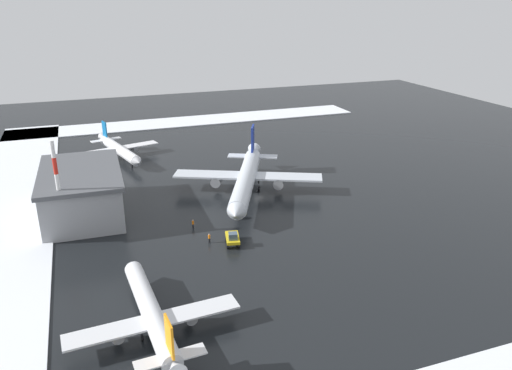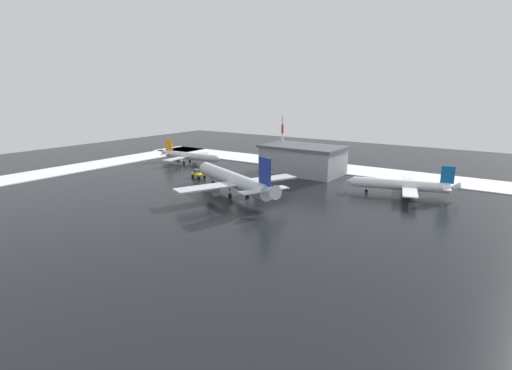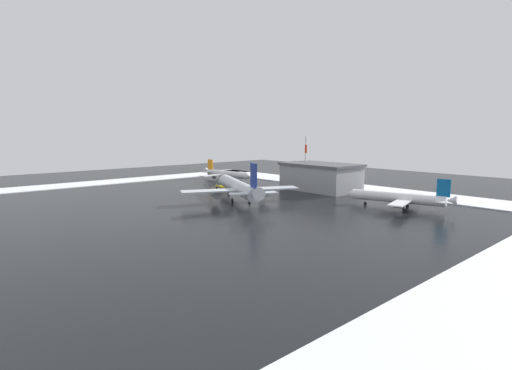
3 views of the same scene
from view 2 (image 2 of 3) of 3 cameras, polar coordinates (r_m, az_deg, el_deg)
ground_plane at (r=96.23m, az=-3.14°, el=-2.04°), size 240.00×240.00×0.00m
snow_bank_far at (r=138.22m, az=9.54°, el=2.63°), size 152.00×16.00×0.26m
snow_bank_right at (r=145.98m, az=-24.56°, el=2.16°), size 14.00×116.00×0.26m
airplane_foreground_jet at (r=99.42m, az=-3.16°, el=0.73°), size 36.52×31.02×11.51m
airplane_parked_starboard at (r=105.59m, az=20.21°, el=0.01°), size 26.53×22.28×8.00m
airplane_distant_tail at (r=144.60m, az=-9.41°, el=4.10°), size 26.27×21.81×7.80m
pushback_tug at (r=120.34m, az=-8.29°, el=1.63°), size 4.96×3.13×2.50m
ground_crew_beside_wing at (r=118.67m, az=-3.62°, el=1.42°), size 0.36×0.36×1.71m
ground_crew_near_tug at (r=121.71m, az=-6.45°, el=1.67°), size 0.36×0.36×1.71m
antenna_mast at (r=132.80m, az=3.77°, el=6.12°), size 0.70×0.70×17.50m
cargo_hangar at (r=125.74m, az=6.69°, el=3.65°), size 25.37×15.62×8.80m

